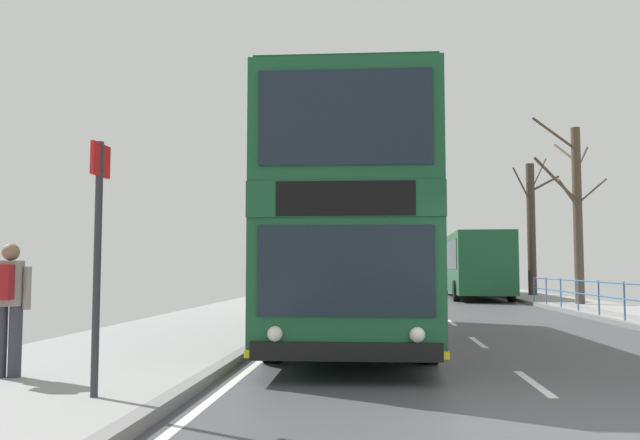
{
  "coord_description": "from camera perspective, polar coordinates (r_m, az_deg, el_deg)",
  "views": [
    {
      "loc": [
        -2.04,
        -6.35,
        1.51
      ],
      "look_at": [
        -3.07,
        5.46,
        2.38
      ],
      "focal_mm": 36.81,
      "sensor_mm": 36.0,
      "label": 1
    }
  ],
  "objects": [
    {
      "name": "pedestrian_railing_far_kerb",
      "position": [
        18.2,
        26.02,
        -5.94
      ],
      "size": [
        0.05,
        22.14,
        1.02
      ],
      "color": "#386BA8",
      "rests_on": "ground"
    },
    {
      "name": "double_decker_bus_main",
      "position": [
        14.06,
        2.9,
        -0.97
      ],
      "size": [
        2.94,
        11.41,
        4.39
      ],
      "color": "#19512D",
      "rests_on": "ground"
    },
    {
      "name": "bare_tree_far_01",
      "position": [
        27.3,
        21.38,
        0.86
      ],
      "size": [
        2.6,
        3.26,
        7.29
      ],
      "color": "#4C3D2D",
      "rests_on": "ground"
    },
    {
      "name": "background_bus_far_lane",
      "position": [
        34.38,
        13.21,
        -3.73
      ],
      "size": [
        2.95,
        11.03,
        3.17
      ],
      "color": "#19512D",
      "rests_on": "ground"
    },
    {
      "name": "bus_stop_sign_near",
      "position": [
        7.5,
        -18.74,
        -1.56
      ],
      "size": [
        0.08,
        0.44,
        2.75
      ],
      "color": "#2D2D33",
      "rests_on": "ground"
    },
    {
      "name": "bare_tree_far_00",
      "position": [
        35.46,
        17.91,
        -0.58
      ],
      "size": [
        2.59,
        2.08,
        7.18
      ],
      "color": "#423328",
      "rests_on": "ground"
    },
    {
      "name": "ground",
      "position": [
        6.65,
        17.06,
        -16.81
      ],
      "size": [
        15.8,
        140.0,
        0.2
      ],
      "color": "#47474C"
    },
    {
      "name": "pedestrian_companion",
      "position": [
        9.22,
        -25.49,
        -6.18
      ],
      "size": [
        0.55,
        0.55,
        1.69
      ],
      "color": "#383842",
      "rests_on": "ground"
    }
  ]
}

